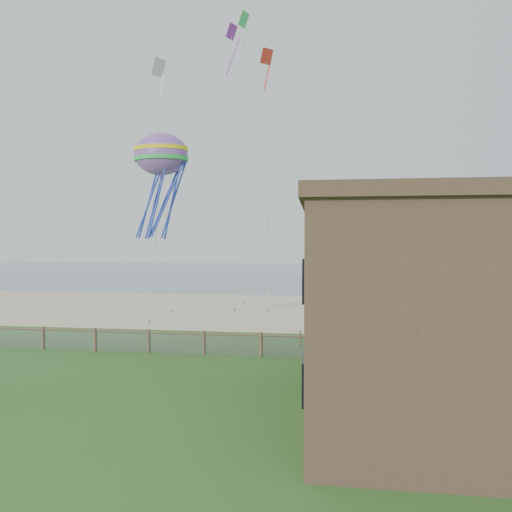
# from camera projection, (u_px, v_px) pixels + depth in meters

# --- Properties ---
(ground) EXTENTS (160.00, 160.00, 0.00)m
(ground) POSITION_uv_depth(u_px,v_px,m) (166.00, 393.00, 17.82)
(ground) COLOR #2F541D
(ground) RESTS_ON ground
(sand_beach) EXTENTS (72.00, 20.00, 0.02)m
(sand_beach) POSITION_uv_depth(u_px,v_px,m) (249.00, 309.00, 39.62)
(sand_beach) COLOR #C5B68E
(sand_beach) RESTS_ON ground
(ocean) EXTENTS (160.00, 68.00, 0.02)m
(ocean) POSITION_uv_depth(u_px,v_px,m) (284.00, 273.00, 83.21)
(ocean) COLOR slate
(ocean) RESTS_ON ground
(chainlink_fence) EXTENTS (36.20, 0.20, 1.25)m
(chainlink_fence) POSITION_uv_depth(u_px,v_px,m) (204.00, 344.00, 23.74)
(chainlink_fence) COLOR brown
(chainlink_fence) RESTS_ON ground
(motel_deck) EXTENTS (15.00, 2.00, 0.50)m
(motel_deck) POSITION_uv_depth(u_px,v_px,m) (473.00, 364.00, 21.07)
(motel_deck) COLOR brown
(motel_deck) RESTS_ON ground
(picnic_table) EXTENTS (1.64, 1.25, 0.68)m
(picnic_table) POSITION_uv_depth(u_px,v_px,m) (343.00, 358.00, 21.84)
(picnic_table) COLOR brown
(picnic_table) RESTS_ON ground
(octopus_kite) EXTENTS (3.62, 2.64, 7.23)m
(octopus_kite) POSITION_uv_depth(u_px,v_px,m) (161.00, 184.00, 29.18)
(octopus_kite) COLOR #EA246A
(kite_white) EXTENTS (2.19, 1.98, 2.82)m
(kite_white) POSITION_uv_depth(u_px,v_px,m) (159.00, 78.00, 33.01)
(kite_white) COLOR white
(kite_purple) EXTENTS (2.24, 1.85, 3.17)m
(kite_purple) POSITION_uv_depth(u_px,v_px,m) (232.00, 46.00, 33.74)
(kite_purple) COLOR purple
(kite_red) EXTENTS (1.88, 1.98, 2.53)m
(kite_red) POSITION_uv_depth(u_px,v_px,m) (267.00, 66.00, 33.12)
(kite_red) COLOR red
(kite_green) EXTENTS (2.10, 1.81, 2.72)m
(kite_green) POSITION_uv_depth(u_px,v_px,m) (244.00, 29.00, 37.34)
(kite_green) COLOR #36CD58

